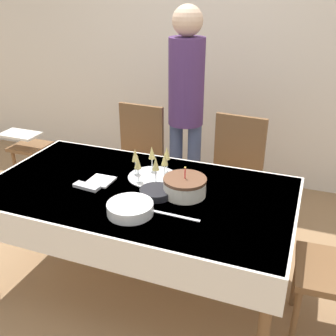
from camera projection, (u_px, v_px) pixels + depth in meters
ground_plane at (141, 283)px, 2.70m from camera, size 12.00×12.00×0.00m
wall_back at (220, 45)px, 3.72m from camera, size 8.00×0.05×2.70m
dining_table at (138, 203)px, 2.43m from camera, size 1.88×1.04×0.74m
dining_chair_far_left at (136, 158)px, 3.32m from camera, size 0.44×0.44×0.97m
dining_chair_far_right at (234, 173)px, 3.05m from camera, size 0.45×0.45×0.97m
birthday_cake at (185, 186)px, 2.30m from camera, size 0.25×0.25×0.18m
champagne_tray at (152, 165)px, 2.50m from camera, size 0.32×0.32×0.18m
plate_stack_main at (130, 208)px, 2.12m from camera, size 0.25×0.25×0.06m
plate_stack_dessert at (156, 192)px, 2.30m from camera, size 0.20×0.20×0.04m
cake_knife at (173, 215)px, 2.11m from camera, size 0.30×0.03×0.00m
fork_pile at (87, 186)px, 2.40m from camera, size 0.18×0.08×0.02m
napkin_pile at (101, 181)px, 2.47m from camera, size 0.15×0.15×0.01m
person_standing at (186, 97)px, 3.09m from camera, size 0.28×0.28×1.74m
high_chair at (30, 154)px, 3.53m from camera, size 0.33×0.35×0.71m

